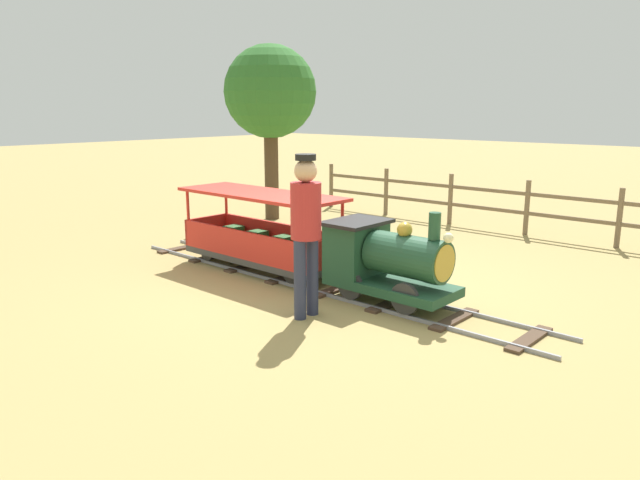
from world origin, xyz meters
TOP-DOWN VIEW (x-y plane):
  - ground_plane at (0.00, 0.00)m, footprint 60.00×60.00m
  - track at (0.00, -0.20)m, footprint 0.75×6.05m
  - locomotive at (0.00, 0.83)m, footprint 0.71×1.45m
  - passenger_car at (0.00, -1.10)m, footprint 0.81×2.35m
  - conductor_person at (0.88, 0.52)m, footprint 0.30×0.30m
  - oak_tree_near at (-2.61, -3.65)m, footprint 1.67×1.67m
  - fence_section at (-4.40, -0.20)m, footprint 0.08×7.13m

SIDE VIEW (x-z plane):
  - ground_plane at x=0.00m, z-range 0.00..0.00m
  - track at x=0.00m, z-range 0.00..0.04m
  - passenger_car at x=0.00m, z-range -0.06..0.91m
  - locomotive at x=0.00m, z-range -0.02..0.99m
  - fence_section at x=-4.40m, z-range 0.03..0.93m
  - conductor_person at x=0.88m, z-range 0.15..1.77m
  - oak_tree_near at x=-2.61m, z-range 0.71..3.88m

